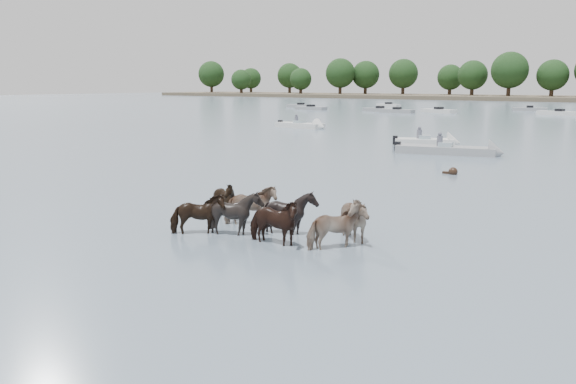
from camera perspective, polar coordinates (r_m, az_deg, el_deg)
The scene contains 8 objects.
ground at distance 17.55m, azimuth -9.98°, elevation -3.91°, with size 400.00×400.00×0.00m, color slate.
shoreline at distance 181.53m, azimuth 9.09°, elevation 9.15°, with size 160.00×30.00×1.00m, color #4C4233.
pony_herd at distance 16.96m, azimuth -1.91°, elevation -2.30°, with size 6.52×3.70×1.45m.
swimming_pony at distance 29.44m, azimuth 15.57°, elevation 1.87°, with size 0.72×0.44×0.44m.
motorboat_a at distance 42.66m, azimuth 13.97°, elevation 4.68°, with size 4.73×3.38×1.92m.
motorboat_b at distance 37.69m, azimuth 16.20°, elevation 3.83°, with size 6.63×3.04×1.92m.
motorboat_f at distance 57.67m, azimuth 1.74°, elevation 6.41°, with size 5.79×2.05×1.92m.
treeline at distance 182.69m, azimuth 9.36°, elevation 11.12°, with size 142.61×21.45×12.31m.
Camera 1 is at (12.28, -11.77, 4.31)m, focal length 36.82 mm.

